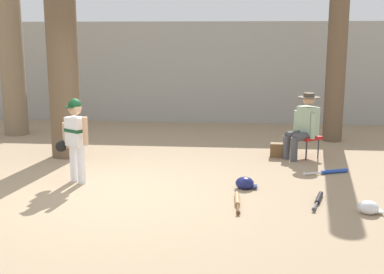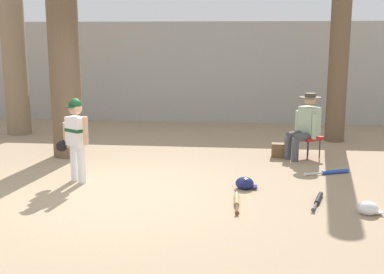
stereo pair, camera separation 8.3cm
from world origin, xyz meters
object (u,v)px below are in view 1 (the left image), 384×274
folding_stool (307,138)px  seated_spectator (304,124)px  batting_helmet_white (369,208)px  tree_far_left (10,29)px  young_ballplayer (75,135)px  bat_wood_tan (237,200)px  handbag_beside_stool (279,150)px  bat_black_composite (318,199)px  tree_near_player (60,9)px  tree_behind_spectator (337,43)px  batting_helmet_navy (245,183)px  bat_blue_youth (331,172)px

folding_stool → seated_spectator: (-0.08, -0.06, 0.28)m
seated_spectator → batting_helmet_white: (0.48, -2.90, -0.56)m
folding_stool → seated_spectator: seated_spectator is taller
tree_far_left → batting_helmet_white: tree_far_left is taller
young_ballplayer → seated_spectator: bearing=27.4°
bat_wood_tan → seated_spectator: bearing=65.7°
handbag_beside_stool → bat_wood_tan: handbag_beside_stool is taller
handbag_beside_stool → bat_black_composite: bearing=-82.4°
tree_near_player → tree_behind_spectator: bearing=19.9°
young_ballplayer → tree_far_left: (-2.58, 3.58, 1.62)m
seated_spectator → tree_far_left: (-6.25, 1.68, 1.73)m
seated_spectator → bat_wood_tan: 2.96m
tree_near_player → seated_spectator: 4.84m
tree_near_player → batting_helmet_navy: (3.30, -1.73, -2.60)m
seated_spectator → tree_far_left: size_ratio=0.22×
bat_wood_tan → bat_black_composite: size_ratio=1.11×
tree_near_player → batting_helmet_navy: tree_near_player is taller
seated_spectator → bat_blue_youth: 1.25m
tree_behind_spectator → bat_blue_youth: tree_behind_spectator is taller
young_ballplayer → batting_helmet_white: 4.32m
bat_black_composite → batting_helmet_white: batting_helmet_white is taller
tree_behind_spectator → young_ballplayer: bearing=-141.9°
seated_spectator → handbag_beside_stool: bearing=175.9°
tree_near_player → batting_helmet_white: tree_near_player is taller
handbag_beside_stool → batting_helmet_navy: 2.12m
tree_behind_spectator → folding_stool: bearing=-115.4°
folding_stool → tree_near_player: bearing=-176.0°
seated_spectator → batting_helmet_white: seated_spectator is taller
batting_helmet_white → handbag_beside_stool: bearing=107.1°
seated_spectator → bat_wood_tan: seated_spectator is taller
tree_far_left → batting_helmet_navy: (5.17, -3.67, -2.29)m
tree_far_left → batting_helmet_navy: bearing=-35.4°
young_ballplayer → batting_helmet_white: young_ballplayer is taller
seated_spectator → young_ballplayer: bearing=-152.6°
tree_near_player → tree_far_left: tree_near_player is taller
bat_black_composite → young_ballplayer: bearing=170.6°
folding_stool → bat_wood_tan: 3.00m
tree_far_left → bat_black_composite: tree_far_left is taller
batting_helmet_white → folding_stool: bearing=97.7°
handbag_beside_stool → bat_blue_youth: (0.76, -1.07, -0.10)m
batting_helmet_navy → batting_helmet_white: bearing=-30.3°
seated_spectator → bat_wood_tan: size_ratio=1.52×
folding_stool → bat_wood_tan: size_ratio=0.71×
handbag_beside_stool → bat_blue_youth: bearing=-54.7°
folding_stool → tree_behind_spectator: bearing=64.6°
seated_spectator → tree_far_left: bearing=164.9°
tree_near_player → bat_black_composite: (4.30, -2.23, -2.65)m
handbag_beside_stool → bat_blue_youth: handbag_beside_stool is taller
folding_stool → tree_far_left: bearing=165.6°
young_ballplayer → tree_near_player: bearing=113.7°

